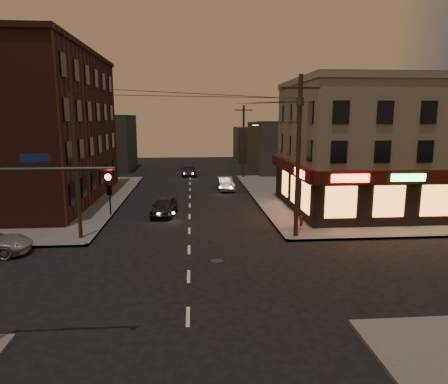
{
  "coord_description": "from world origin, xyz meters",
  "views": [
    {
      "loc": [
        0.23,
        -18.36,
        7.57
      ],
      "look_at": [
        2.14,
        5.1,
        3.2
      ],
      "focal_mm": 32.0,
      "sensor_mm": 36.0,
      "label": 1
    }
  ],
  "objects": [
    {
      "name": "utility_pole_main",
      "position": [
        6.68,
        5.8,
        5.76
      ],
      "size": [
        4.2,
        0.44,
        10.0
      ],
      "color": "#382619",
      "rests_on": "sidewalk_ne"
    },
    {
      "name": "sedan_mid",
      "position": [
        3.76,
        23.44,
        0.7
      ],
      "size": [
        1.75,
        4.31,
        1.39
      ],
      "primitive_type": "imported",
      "rotation": [
        0.0,
        0.0,
        0.07
      ],
      "color": "slate",
      "rests_on": "ground"
    },
    {
      "name": "ground",
      "position": [
        0.0,
        0.0,
        0.0
      ],
      "size": [
        120.0,
        120.0,
        0.0
      ],
      "primitive_type": "plane",
      "color": "black",
      "rests_on": "ground"
    },
    {
      "name": "utility_pole_far",
      "position": [
        6.8,
        32.0,
        4.65
      ],
      "size": [
        0.26,
        0.26,
        9.0
      ],
      "primitive_type": "cylinder",
      "color": "#382619",
      "rests_on": "sidewalk_ne"
    },
    {
      "name": "bg_building_ne_a",
      "position": [
        14.0,
        38.0,
        3.5
      ],
      "size": [
        10.0,
        12.0,
        7.0
      ],
      "primitive_type": "cube",
      "color": "#3F3D3A",
      "rests_on": "ground"
    },
    {
      "name": "brick_apartment",
      "position": [
        -14.5,
        19.0,
        6.65
      ],
      "size": [
        12.0,
        20.0,
        13.0
      ],
      "primitive_type": "cube",
      "color": "#482017",
      "rests_on": "sidewalk_nw"
    },
    {
      "name": "sedan_near",
      "position": [
        -1.98,
        12.54,
        0.71
      ],
      "size": [
        2.2,
        4.34,
        1.42
      ],
      "primitive_type": "imported",
      "rotation": [
        0.0,
        0.0,
        -0.13
      ],
      "color": "black",
      "rests_on": "ground"
    },
    {
      "name": "sedan_far",
      "position": [
        -0.15,
        34.35,
        0.7
      ],
      "size": [
        2.07,
        4.88,
        1.4
      ],
      "primitive_type": "imported",
      "rotation": [
        0.0,
        0.0,
        0.02
      ],
      "color": "#191D32",
      "rests_on": "ground"
    },
    {
      "name": "utility_pole_west",
      "position": [
        -6.8,
        6.5,
        4.65
      ],
      "size": [
        0.24,
        0.24,
        9.0
      ],
      "primitive_type": "cylinder",
      "color": "#382619",
      "rests_on": "sidewalk_nw"
    },
    {
      "name": "fire_hydrant",
      "position": [
        7.8,
        8.12,
        0.54
      ],
      "size": [
        0.31,
        0.31,
        0.72
      ],
      "rotation": [
        0.0,
        0.0,
        0.04
      ],
      "color": "maroon",
      "rests_on": "sidewalk_ne"
    },
    {
      "name": "bg_building_ne_b",
      "position": [
        12.0,
        52.0,
        3.0
      ],
      "size": [
        8.0,
        8.0,
        6.0
      ],
      "primitive_type": "cube",
      "color": "#3F3D3A",
      "rests_on": "ground"
    },
    {
      "name": "pizza_building",
      "position": [
        15.93,
        13.43,
        5.35
      ],
      "size": [
        15.85,
        12.85,
        10.5
      ],
      "color": "gray",
      "rests_on": "sidewalk_ne"
    },
    {
      "name": "traffic_signal",
      "position": [
        -5.57,
        -5.6,
        4.16
      ],
      "size": [
        4.49,
        0.32,
        6.47
      ],
      "color": "#333538",
      "rests_on": "ground"
    },
    {
      "name": "sidewalk_ne",
      "position": [
        18.0,
        19.0,
        0.07
      ],
      "size": [
        24.0,
        28.0,
        0.15
      ],
      "primitive_type": "cube",
      "color": "#514F4C",
      "rests_on": "ground"
    },
    {
      "name": "bg_building_nw",
      "position": [
        -13.0,
        42.0,
        4.0
      ],
      "size": [
        9.0,
        10.0,
        8.0
      ],
      "primitive_type": "cube",
      "color": "#3F3D3A",
      "rests_on": "ground"
    }
  ]
}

